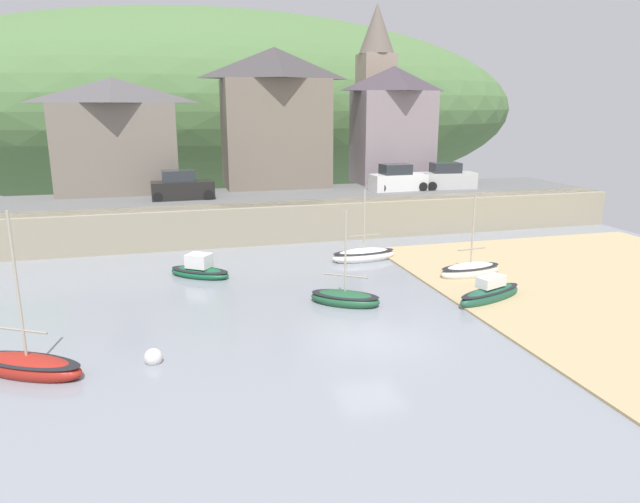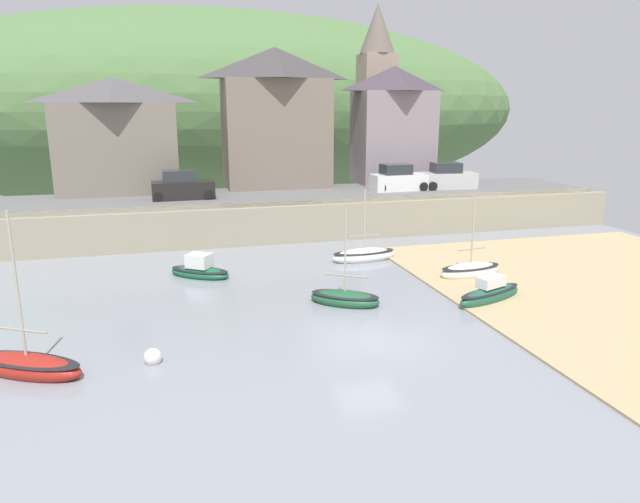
# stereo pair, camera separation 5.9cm
# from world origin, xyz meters

# --- Properties ---
(ground) EXTENTS (48.00, 41.00, 0.61)m
(ground) POSITION_xyz_m (1.40, -9.56, 0.16)
(ground) COLOR gray
(quay_seawall) EXTENTS (48.00, 9.40, 2.40)m
(quay_seawall) POSITION_xyz_m (0.00, 17.50, 1.36)
(quay_seawall) COLOR gray
(quay_seawall) RESTS_ON ground
(hillside_backdrop) EXTENTS (80.00, 44.00, 22.89)m
(hillside_backdrop) POSITION_xyz_m (-1.51, 55.20, 8.01)
(hillside_backdrop) COLOR #4D723F
(hillside_backdrop) RESTS_ON ground
(waterfront_building_left) EXTENTS (8.55, 5.34, 8.05)m
(waterfront_building_left) POSITION_xyz_m (-10.16, 25.20, 6.49)
(waterfront_building_left) COLOR slate
(waterfront_building_left) RESTS_ON ground
(waterfront_building_centre) EXTENTS (8.17, 4.71, 10.33)m
(waterfront_building_centre) POSITION_xyz_m (1.41, 25.20, 7.66)
(waterfront_building_centre) COLOR #75685A
(waterfront_building_centre) RESTS_ON ground
(waterfront_building_right) EXTENTS (6.33, 4.43, 9.15)m
(waterfront_building_right) POSITION_xyz_m (11.00, 25.20, 7.07)
(waterfront_building_right) COLOR gray
(waterfront_building_right) RESTS_ON ground
(church_with_spire) EXTENTS (3.00, 3.00, 14.39)m
(church_with_spire) POSITION_xyz_m (10.96, 29.20, 9.80)
(church_with_spire) COLOR gray
(church_with_spire) RESTS_ON ground
(motorboat_with_cabin) EXTENTS (3.94, 2.26, 1.39)m
(motorboat_with_cabin) POSITION_xyz_m (6.64, 2.56, 0.35)
(motorboat_with_cabin) COLOR #1F513C
(motorboat_with_cabin) RESTS_ON ground
(sailboat_white_hull) EXTENTS (4.14, 3.15, 5.63)m
(sailboat_white_hull) POSITION_xyz_m (-11.86, 0.15, 0.29)
(sailboat_white_hull) COLOR maroon
(sailboat_white_hull) RESTS_ON ground
(sailboat_far_left) EXTENTS (3.62, 1.75, 4.40)m
(sailboat_far_left) POSITION_xyz_m (7.77, 6.31, 0.31)
(sailboat_far_left) COLOR silver
(sailboat_far_left) RESTS_ON ground
(rowboat_small_beached) EXTENTS (3.89, 1.66, 4.25)m
(rowboat_small_beached) POSITION_xyz_m (3.57, 10.84, 0.29)
(rowboat_small_beached) COLOR white
(rowboat_small_beached) RESTS_ON ground
(dinghy_open_wooden) EXTENTS (3.37, 2.90, 4.37)m
(dinghy_open_wooden) POSITION_xyz_m (0.27, 3.99, 0.26)
(dinghy_open_wooden) COLOR #205332
(dinghy_open_wooden) RESTS_ON ground
(sailboat_blue_trim) EXTENTS (3.47, 3.04, 1.34)m
(sailboat_blue_trim) POSITION_xyz_m (-5.65, 10.01, 0.32)
(sailboat_blue_trim) COLOR #165A36
(sailboat_blue_trim) RESTS_ON ground
(parked_car_near_slipway) EXTENTS (4.15, 1.82, 1.95)m
(parked_car_near_slipway) POSITION_xyz_m (-5.96, 20.70, 3.20)
(parked_car_near_slipway) COLOR black
(parked_car_near_slipway) RESTS_ON ground
(parked_car_by_wall) EXTENTS (4.17, 1.87, 1.95)m
(parked_car_by_wall) POSITION_xyz_m (9.67, 20.70, 3.20)
(parked_car_by_wall) COLOR silver
(parked_car_by_wall) RESTS_ON ground
(parked_car_end_of_row) EXTENTS (4.26, 2.12, 1.95)m
(parked_car_end_of_row) POSITION_xyz_m (13.74, 20.70, 3.20)
(parked_car_end_of_row) COLOR #B9B9B7
(parked_car_end_of_row) RESTS_ON ground
(mooring_buoy) EXTENTS (0.63, 0.63, 0.63)m
(mooring_buoy) POSITION_xyz_m (-7.90, -0.05, 0.19)
(mooring_buoy) COLOR silver
(mooring_buoy) RESTS_ON ground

